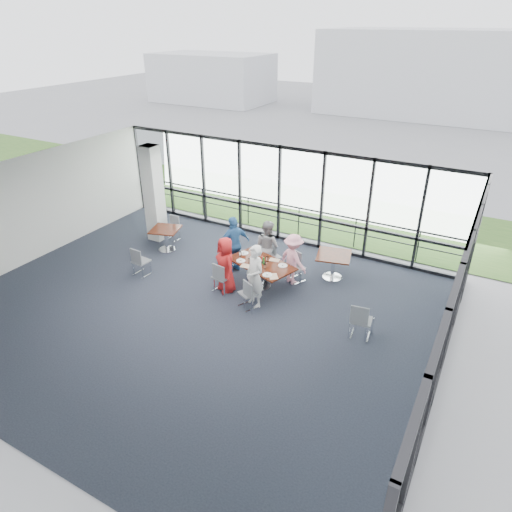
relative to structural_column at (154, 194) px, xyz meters
The scene contains 43 objects.
floor 4.96m from the structural_column, 39.81° to the right, with size 12.00×10.00×0.02m, color #1E212C.
ceiling 4.95m from the structural_column, 39.81° to the right, with size 12.00×10.00×0.04m, color silver.
wall_left 3.84m from the structural_column, 128.66° to the right, with size 0.10×10.00×3.20m, color silver.
curtain_wall_back 4.12m from the structural_column, 29.05° to the left, with size 12.00×0.10×3.20m, color white.
curtain_wall_right 10.06m from the structural_column, 17.35° to the right, with size 0.10×10.00×3.20m, color white.
exit_door 9.64m from the structural_column, ahead, with size 0.12×1.60×2.10m, color black.
structural_column is the anchor object (origin of this frame).
apron 8.04m from the structural_column, 62.78° to the left, with size 80.00×70.00×0.02m, color gray.
grass_strip 6.36m from the structural_column, 54.25° to the left, with size 80.00×5.00×0.01m, color #29501D.
hangar_main 30.01m from the structural_column, 75.31° to the left, with size 24.00×10.00×6.00m, color silver.
hangar_aux 28.85m from the structural_column, 119.94° to the left, with size 10.00×6.00×4.00m, color silver.
guard_rail 4.57m from the structural_column, 35.84° to the left, with size 0.06×0.06×12.00m, color #2D2D33.
main_table 4.83m from the structural_column, 13.32° to the right, with size 2.08×1.55×0.75m.
side_table_left 1.39m from the structural_column, 34.07° to the right, with size 1.07×1.07×0.75m.
side_table_right 6.26m from the structural_column, ahead, with size 1.14×1.14×0.75m.
diner_near_left 4.28m from the structural_column, 24.04° to the right, with size 0.77×0.50×1.58m, color red.
diner_near_right 5.33m from the structural_column, 22.06° to the right, with size 0.63×0.46×1.72m, color silver.
diner_far_left 4.40m from the structural_column, ahead, with size 0.78×0.48×1.61m, color gray.
diner_far_right 5.36m from the structural_column, ahead, with size 0.96×0.50×1.49m, color pink.
diner_end 3.59m from the structural_column, 10.41° to the right, with size 1.00×0.55×1.71m, color #2F649F.
chair_main_nl 4.34m from the structural_column, 25.79° to the right, with size 0.43×0.43×0.88m, color slate, non-canonical shape.
chair_main_nr 5.40m from the structural_column, 24.31° to the right, with size 0.41×0.41×0.84m, color slate, non-canonical shape.
chair_main_fl 4.58m from the structural_column, ahead, with size 0.42×0.42×0.87m, color slate, non-canonical shape.
chair_main_fr 5.47m from the structural_column, ahead, with size 0.41×0.41×0.83m, color slate, non-canonical shape.
chair_main_end 3.47m from the structural_column, 10.67° to the right, with size 0.41×0.41×0.83m, color slate, non-canonical shape.
chair_spare_la 2.76m from the structural_column, 60.88° to the right, with size 0.43×0.43×0.88m, color slate, non-canonical shape.
chair_spare_lb 1.31m from the structural_column, 13.78° to the left, with size 0.40×0.40×0.81m, color slate, non-canonical shape.
chair_spare_r 8.06m from the structural_column, 14.12° to the right, with size 0.44×0.44×0.91m, color slate, non-canonical shape.
plate_nl 4.33m from the structural_column, 17.35° to the right, with size 0.25×0.25×0.01m, color white.
plate_nr 5.37m from the structural_column, 17.56° to the right, with size 0.26×0.26×0.01m, color white.
plate_fl 4.34m from the structural_column, ahead, with size 0.24×0.24×0.01m, color white.
plate_fr 5.34m from the structural_column, 10.39° to the right, with size 0.26×0.26×0.01m, color white.
plate_end 4.06m from the structural_column, 12.02° to the right, with size 0.27×0.27×0.01m, color white.
tumbler_a 4.56m from the structural_column, 16.17° to the right, with size 0.07×0.07×0.14m, color white.
tumbler_b 5.09m from the structural_column, 15.46° to the right, with size 0.07×0.07×0.13m, color white.
tumbler_c 4.86m from the structural_column, 11.21° to the right, with size 0.07×0.07×0.15m, color white.
tumbler_d 4.11m from the structural_column, 14.86° to the right, with size 0.07×0.07×0.14m, color white.
menu_a 4.65m from the structural_column, 18.43° to the right, with size 0.32×0.23×0.00m, color silver.
menu_b 5.53m from the structural_column, 16.92° to the right, with size 0.32×0.22×0.00m, color silver.
menu_c 4.97m from the structural_column, ahead, with size 0.28×0.20×0.00m, color silver.
condiment_caddy 4.85m from the structural_column, 12.84° to the right, with size 0.10×0.07×0.04m, color black.
ketchup_bottle 4.77m from the structural_column, 12.77° to the right, with size 0.06×0.06×0.18m, color #B0291E.
green_bottle 4.88m from the structural_column, 13.43° to the right, with size 0.05×0.05×0.20m, color #236D26.
Camera 1 is at (6.19, -7.80, 6.73)m, focal length 32.00 mm.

